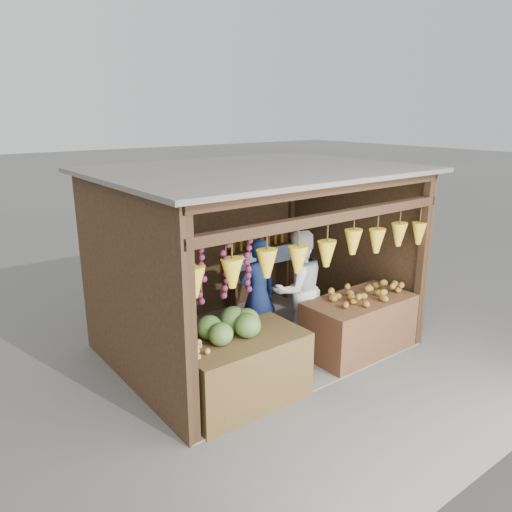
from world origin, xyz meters
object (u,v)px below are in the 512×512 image
(counter_left, at_px, (242,370))
(vendor_seated, at_px, (158,317))
(man_standing, at_px, (258,295))
(woman_standing, at_px, (298,289))
(counter_right, at_px, (358,325))

(counter_left, xyz_separation_m, vendor_seated, (-0.56, 1.06, 0.47))
(counter_left, xyz_separation_m, man_standing, (1.02, 1.01, 0.42))
(counter_left, relative_size, woman_standing, 0.88)
(woman_standing, distance_m, vendor_seated, 2.14)
(counter_left, distance_m, vendor_seated, 1.29)
(counter_right, bearing_deg, woman_standing, 127.15)
(counter_right, relative_size, vendor_seated, 1.43)
(counter_right, height_order, woman_standing, woman_standing)
(woman_standing, xyz_separation_m, vendor_seated, (-2.12, 0.31, 0.00))
(man_standing, bearing_deg, counter_right, 142.43)
(man_standing, height_order, vendor_seated, man_standing)
(counter_right, relative_size, man_standing, 0.97)
(vendor_seated, bearing_deg, woman_standing, 175.28)
(counter_right, bearing_deg, counter_left, -179.31)
(counter_right, xyz_separation_m, man_standing, (-1.08, 0.99, 0.43))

